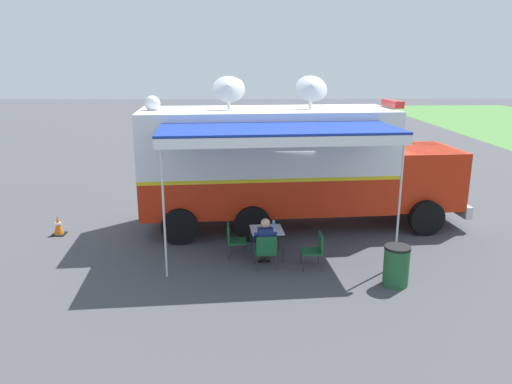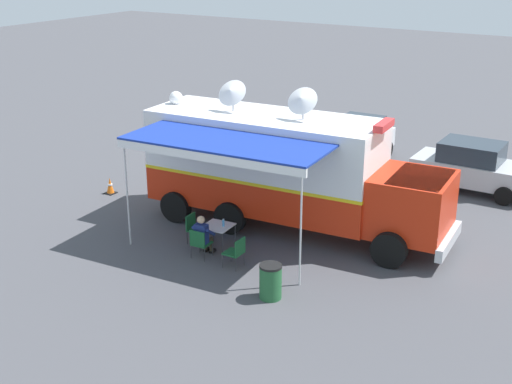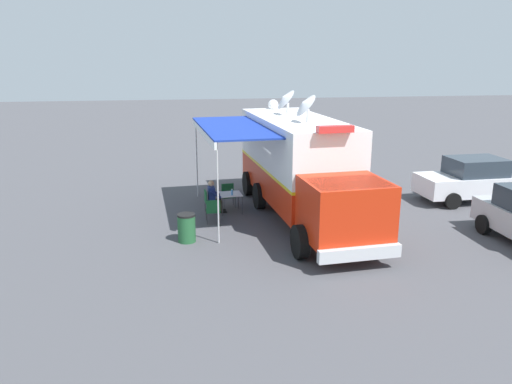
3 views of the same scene
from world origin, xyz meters
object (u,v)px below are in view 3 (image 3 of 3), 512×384
object	(u,v)px
water_bottle	(232,192)
car_far_corner	(472,180)
seated_responder	(214,196)
traffic_cone	(254,169)
folding_chair_spare_by_truck	(213,209)
command_truck	(301,164)
folding_table	(230,195)
folding_chair_beside_table	(228,193)
folding_chair_at_table	(209,200)
trash_bin	(187,228)

from	to	relation	value
water_bottle	car_far_corner	bearing A→B (deg)	-178.78
seated_responder	car_far_corner	xyz separation A→B (m)	(-10.38, 0.04, 0.23)
seated_responder	traffic_cone	distance (m)	6.29
seated_responder	folding_chair_spare_by_truck	bearing A→B (deg)	84.17
folding_chair_spare_by_truck	command_truck	bearing A→B (deg)	-175.06
folding_table	traffic_cone	xyz separation A→B (m)	(-1.78, -5.88, -0.39)
folding_table	seated_responder	size ratio (longest dim) A/B	0.69
water_bottle	folding_chair_beside_table	xyz separation A→B (m)	(0.04, -1.03, -0.32)
water_bottle	folding_chair_at_table	distance (m)	0.93
folding_chair_spare_by_truck	car_far_corner	xyz separation A→B (m)	(-10.50, -1.16, 0.37)
car_far_corner	folding_chair_at_table	bearing A→B (deg)	-0.16
seated_responder	car_far_corner	bearing A→B (deg)	179.76
folding_table	trash_bin	world-z (taller)	trash_bin
folding_table	water_bottle	bearing A→B (deg)	103.85
folding_table	trash_bin	size ratio (longest dim) A/B	0.94
folding_chair_at_table	traffic_cone	size ratio (longest dim) A/B	1.50
folding_chair_spare_by_truck	seated_responder	size ratio (longest dim) A/B	0.70
folding_table	traffic_cone	bearing A→B (deg)	-106.87
folding_table	trash_bin	xyz separation A→B (m)	(1.70, 2.78, -0.22)
command_truck	folding_table	distance (m)	2.89
folding_chair_spare_by_truck	folding_chair_at_table	bearing A→B (deg)	-86.87
command_truck	car_far_corner	size ratio (longest dim) A/B	2.27
trash_bin	car_far_corner	world-z (taller)	car_far_corner
traffic_cone	command_truck	bearing A→B (deg)	95.65
command_truck	folding_chair_spare_by_truck	xyz separation A→B (m)	(3.19, 0.28, -1.43)
command_truck	folding_chair_at_table	bearing A→B (deg)	-15.74
folding_chair_beside_table	car_far_corner	world-z (taller)	car_far_corner
water_bottle	trash_bin	size ratio (longest dim) A/B	0.25
seated_responder	traffic_cone	xyz separation A→B (m)	(-2.40, -5.81, -0.37)
folding_table	water_bottle	distance (m)	0.24
folding_chair_spare_by_truck	seated_responder	bearing A→B (deg)	-95.83
folding_chair_beside_table	traffic_cone	distance (m)	5.34
command_truck	car_far_corner	world-z (taller)	command_truck
seated_responder	trash_bin	xyz separation A→B (m)	(1.08, 2.86, -0.20)
water_bottle	traffic_cone	distance (m)	6.33
folding_chair_at_table	traffic_cone	xyz separation A→B (m)	(-2.58, -5.82, -0.23)
folding_chair_at_table	seated_responder	xyz separation A→B (m)	(-0.19, -0.01, 0.14)
folding_table	folding_chair_spare_by_truck	bearing A→B (deg)	57.01
command_truck	water_bottle	size ratio (longest dim) A/B	43.06
folding_chair_at_table	folding_chair_beside_table	bearing A→B (deg)	-135.45
traffic_cone	car_far_corner	distance (m)	9.91
folding_table	traffic_cone	world-z (taller)	folding_table
command_truck	folding_table	xyz separation A→B (m)	(2.45, -0.86, -1.27)
car_far_corner	folding_chair_spare_by_truck	bearing A→B (deg)	6.32
folding_chair_at_table	folding_chair_spare_by_truck	size ratio (longest dim) A/B	1.00
folding_table	seated_responder	world-z (taller)	seated_responder
seated_responder	command_truck	bearing A→B (deg)	163.11
folding_chair_at_table	car_far_corner	bearing A→B (deg)	179.84
traffic_cone	folding_chair_at_table	bearing A→B (deg)	66.07
folding_chair_beside_table	trash_bin	distance (m)	4.01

